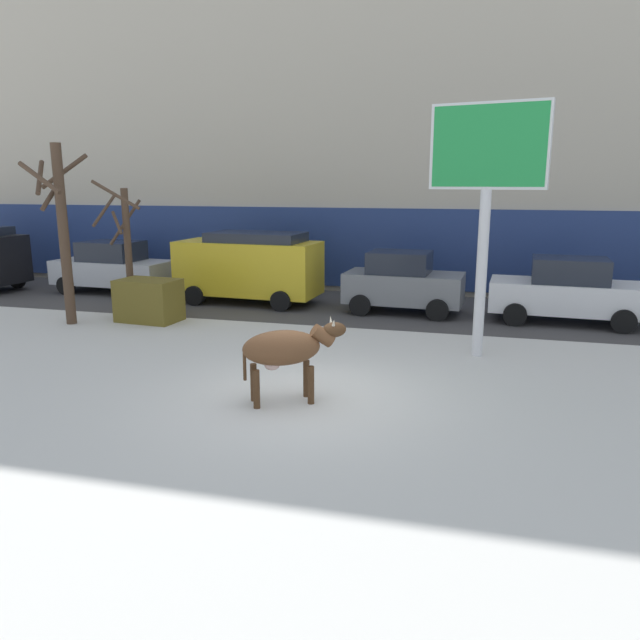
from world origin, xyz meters
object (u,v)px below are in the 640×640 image
object	(u,v)px
car_yellow_van	(249,265)
bare_tree_right_lot	(61,226)
car_grey_hatchback	(403,282)
dumpster	(149,300)
bare_tree_left_lot	(125,243)
pedestrian_near_billboard	(149,259)
pedestrian_by_cars	(355,266)
billboard	(488,162)
car_silver_sedan	(113,267)
car_white_sedan	(568,291)
cow_brown	(286,349)

from	to	relation	value
car_yellow_van	bare_tree_right_lot	size ratio (longest dim) A/B	0.96
car_grey_hatchback	dumpster	distance (m)	7.49
bare_tree_left_lot	pedestrian_near_billboard	bearing A→B (deg)	115.10
car_grey_hatchback	car_yellow_van	bearing A→B (deg)	177.37
car_yellow_van	pedestrian_by_cars	bearing A→B (deg)	49.65
billboard	bare_tree_right_lot	world-z (taller)	billboard
billboard	pedestrian_by_cars	size ratio (longest dim) A/B	3.21
bare_tree_left_lot	bare_tree_right_lot	xyz separation A→B (m)	(-0.99, -1.48, 0.59)
bare_tree_left_lot	car_yellow_van	bearing A→B (deg)	42.91
bare_tree_right_lot	car_silver_sedan	bearing A→B (deg)	109.15
billboard	car_yellow_van	bearing A→B (deg)	148.36
pedestrian_near_billboard	bare_tree_left_lot	bearing A→B (deg)	-64.90
car_white_sedan	bare_tree_left_lot	bearing A→B (deg)	-169.94
car_yellow_van	car_silver_sedan	bearing A→B (deg)	174.15
bare_tree_right_lot	dumpster	bearing A→B (deg)	23.34
cow_brown	car_yellow_van	distance (m)	9.43
billboard	pedestrian_by_cars	distance (m)	9.67
cow_brown	billboard	size ratio (longest dim) A/B	0.34
cow_brown	dumpster	size ratio (longest dim) A/B	1.10
pedestrian_near_billboard	pedestrian_by_cars	world-z (taller)	same
car_silver_sedan	car_yellow_van	xyz separation A→B (m)	(5.45, -0.56, 0.33)
car_grey_hatchback	bare_tree_right_lot	xyz separation A→B (m)	(-8.87, -3.88, 1.80)
billboard	car_white_sedan	bearing A→B (deg)	59.87
car_yellow_van	pedestrian_by_cars	world-z (taller)	car_yellow_van
bare_tree_left_lot	billboard	bearing A→B (deg)	-10.49
bare_tree_right_lot	car_white_sedan	bearing A→B (deg)	15.33
car_silver_sedan	dumpster	xyz separation A→B (m)	(3.64, -3.81, -0.31)
pedestrian_near_billboard	pedestrian_by_cars	distance (m)	8.46
billboard	car_yellow_van	distance (m)	9.13
cow_brown	bare_tree_right_lot	size ratio (longest dim) A/B	0.38
car_white_sedan	pedestrian_near_billboard	world-z (taller)	car_white_sedan
pedestrian_by_cars	bare_tree_right_lot	world-z (taller)	bare_tree_right_lot
car_yellow_van	car_grey_hatchback	world-z (taller)	car_yellow_van
dumpster	bare_tree_left_lot	bearing A→B (deg)	149.00
dumpster	car_yellow_van	bearing A→B (deg)	60.90
cow_brown	car_white_sedan	distance (m)	9.92
pedestrian_near_billboard	dumpster	bearing A→B (deg)	-59.88
car_white_sedan	cow_brown	bearing A→B (deg)	-124.99
bare_tree_left_lot	cow_brown	bearing A→B (deg)	-40.77
car_grey_hatchback	car_white_sedan	distance (m)	4.66
car_silver_sedan	pedestrian_by_cars	distance (m)	8.74
car_yellow_van	pedestrian_by_cars	distance (m)	4.40
billboard	car_silver_sedan	distance (m)	14.15
car_yellow_van	pedestrian_by_cars	size ratio (longest dim) A/B	2.72
bare_tree_right_lot	dumpster	distance (m)	3.06
bare_tree_left_lot	dumpster	bearing A→B (deg)	-31.00
bare_tree_left_lot	car_grey_hatchback	bearing A→B (deg)	16.95
car_white_sedan	dumpster	xyz separation A→B (m)	(-11.51, -2.84, -0.31)
billboard	pedestrian_near_billboard	bearing A→B (deg)	148.77
cow_brown	pedestrian_near_billboard	size ratio (longest dim) A/B	1.08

